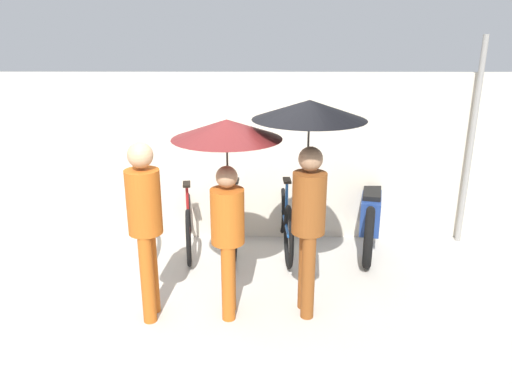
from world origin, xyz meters
TOP-DOWN VIEW (x-y plane):
  - ground_plane at (0.00, 0.00)m, footprint 30.00×30.00m
  - back_wall at (0.00, 2.12)m, footprint 10.97×0.12m
  - parked_bicycle_0 at (-0.93, 1.83)m, footprint 0.57×1.75m
  - parked_bicycle_1 at (-0.31, 1.75)m, footprint 0.44×1.69m
  - parked_bicycle_2 at (0.31, 1.82)m, footprint 0.44×1.78m
  - parked_bicycle_3 at (0.92, 1.73)m, footprint 0.44×1.79m
  - pedestrian_leading at (-0.47, 0.12)m, footprint 0.32×0.32m
  - pedestrian_center at (0.30, 0.25)m, footprint 1.02×1.02m
  - pedestrian_trailing at (1.05, 0.29)m, footprint 1.06×1.06m
  - motorcycle at (2.04, 1.86)m, footprint 0.74×2.08m
  - awning_pole at (3.26, 1.96)m, footprint 0.07×0.07m

SIDE VIEW (x-z plane):
  - ground_plane at x=0.00m, z-range 0.00..0.00m
  - parked_bicycle_1 at x=-0.31m, z-range -0.19..0.92m
  - parked_bicycle_0 at x=-0.93m, z-range -0.12..0.88m
  - parked_bicycle_2 at x=0.31m, z-range -0.16..0.94m
  - parked_bicycle_3 at x=0.92m, z-range -0.16..0.94m
  - motorcycle at x=2.04m, z-range -0.05..0.89m
  - pedestrian_leading at x=-0.47m, z-range 0.16..1.92m
  - back_wall at x=0.00m, z-range 0.00..2.18m
  - awning_pole at x=3.26m, z-range 0.00..2.64m
  - pedestrian_center at x=0.30m, z-range 0.57..2.50m
  - pedestrian_trailing at x=1.05m, z-range 0.62..2.73m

